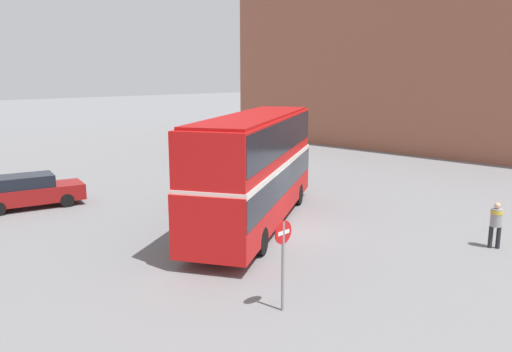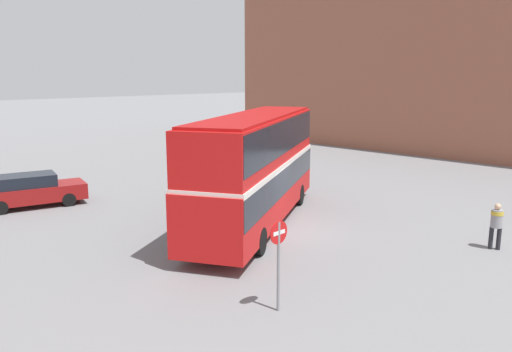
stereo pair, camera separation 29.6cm
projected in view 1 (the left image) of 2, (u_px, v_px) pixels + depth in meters
ground_plane at (288, 230)px, 19.94m from camera, size 240.00×240.00×0.00m
building_row_right at (442, 56)px, 40.24m from camera, size 8.98×37.93×15.29m
double_decker_bus at (256, 163)px, 20.27m from camera, size 11.24×7.66×4.55m
pedestrian_foreground at (496, 220)px, 17.71m from camera, size 0.56×0.56×1.68m
parked_car_kerb_near at (245, 158)px, 32.47m from camera, size 4.60×2.01×1.53m
parked_car_kerb_far at (29, 191)px, 23.25m from camera, size 4.98×2.88×1.55m
no_entry_sign at (283, 251)px, 12.83m from camera, size 0.62×0.08×2.46m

